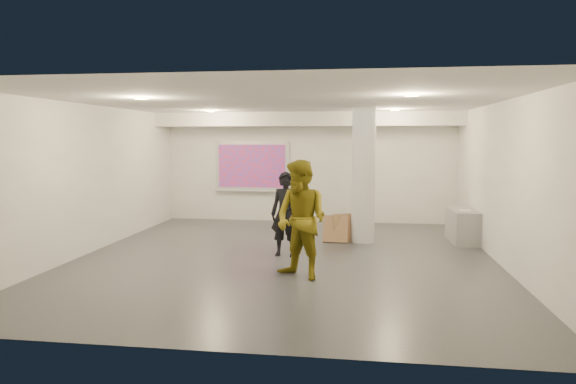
# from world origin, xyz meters

# --- Properties ---
(floor) EXTENTS (8.00, 9.00, 0.01)m
(floor) POSITION_xyz_m (0.00, 0.00, 0.00)
(floor) COLOR #34373B
(floor) RESTS_ON ground
(ceiling) EXTENTS (8.00, 9.00, 0.01)m
(ceiling) POSITION_xyz_m (0.00, 0.00, 3.00)
(ceiling) COLOR silver
(ceiling) RESTS_ON floor
(wall_back) EXTENTS (8.00, 0.01, 3.00)m
(wall_back) POSITION_xyz_m (0.00, 4.50, 1.50)
(wall_back) COLOR silver
(wall_back) RESTS_ON floor
(wall_front) EXTENTS (8.00, 0.01, 3.00)m
(wall_front) POSITION_xyz_m (0.00, -4.50, 1.50)
(wall_front) COLOR silver
(wall_front) RESTS_ON floor
(wall_left) EXTENTS (0.01, 9.00, 3.00)m
(wall_left) POSITION_xyz_m (-4.00, 0.00, 1.50)
(wall_left) COLOR silver
(wall_left) RESTS_ON floor
(wall_right) EXTENTS (0.01, 9.00, 3.00)m
(wall_right) POSITION_xyz_m (4.00, 0.00, 1.50)
(wall_right) COLOR silver
(wall_right) RESTS_ON floor
(soffit_band) EXTENTS (8.00, 1.10, 0.36)m
(soffit_band) POSITION_xyz_m (0.00, 3.95, 2.82)
(soffit_band) COLOR silver
(soffit_band) RESTS_ON ceiling
(downlight_nw) EXTENTS (0.22, 0.22, 0.02)m
(downlight_nw) POSITION_xyz_m (-2.20, 2.50, 2.98)
(downlight_nw) COLOR #ECE877
(downlight_nw) RESTS_ON ceiling
(downlight_ne) EXTENTS (0.22, 0.22, 0.02)m
(downlight_ne) POSITION_xyz_m (2.20, 2.50, 2.98)
(downlight_ne) COLOR #ECE877
(downlight_ne) RESTS_ON ceiling
(downlight_sw) EXTENTS (0.22, 0.22, 0.02)m
(downlight_sw) POSITION_xyz_m (-2.20, -1.50, 2.98)
(downlight_sw) COLOR #ECE877
(downlight_sw) RESTS_ON ceiling
(downlight_se) EXTENTS (0.22, 0.22, 0.02)m
(downlight_se) POSITION_xyz_m (2.20, -1.50, 2.98)
(downlight_se) COLOR #ECE877
(downlight_se) RESTS_ON ceiling
(column) EXTENTS (0.52, 0.52, 3.00)m
(column) POSITION_xyz_m (1.50, 1.80, 1.50)
(column) COLOR silver
(column) RESTS_ON floor
(projection_screen) EXTENTS (2.10, 0.13, 1.42)m
(projection_screen) POSITION_xyz_m (-1.60, 4.45, 1.53)
(projection_screen) COLOR silver
(projection_screen) RESTS_ON wall_back
(credenza) EXTENTS (0.57, 1.28, 0.74)m
(credenza) POSITION_xyz_m (3.72, 2.08, 0.37)
(credenza) COLOR gray
(credenza) RESTS_ON floor
(papers_stack) EXTENTS (0.30, 0.35, 0.02)m
(papers_stack) POSITION_xyz_m (3.70, 1.84, 0.74)
(papers_stack) COLOR silver
(papers_stack) RESTS_ON credenza
(cardboard_back) EXTENTS (0.58, 0.31, 0.63)m
(cardboard_back) POSITION_xyz_m (1.12, 1.76, 0.32)
(cardboard_back) COLOR #916A47
(cardboard_back) RESTS_ON floor
(cardboard_front) EXTENTS (0.57, 0.28, 0.60)m
(cardboard_front) POSITION_xyz_m (0.90, 1.67, 0.30)
(cardboard_front) COLOR #916A47
(cardboard_front) RESTS_ON floor
(woman) EXTENTS (0.65, 0.47, 1.67)m
(woman) POSITION_xyz_m (-0.01, 0.19, 0.83)
(woman) COLOR black
(woman) RESTS_ON floor
(man) EXTENTS (1.21, 1.14, 1.97)m
(man) POSITION_xyz_m (0.48, -1.43, 0.98)
(man) COLOR olive
(man) RESTS_ON floor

